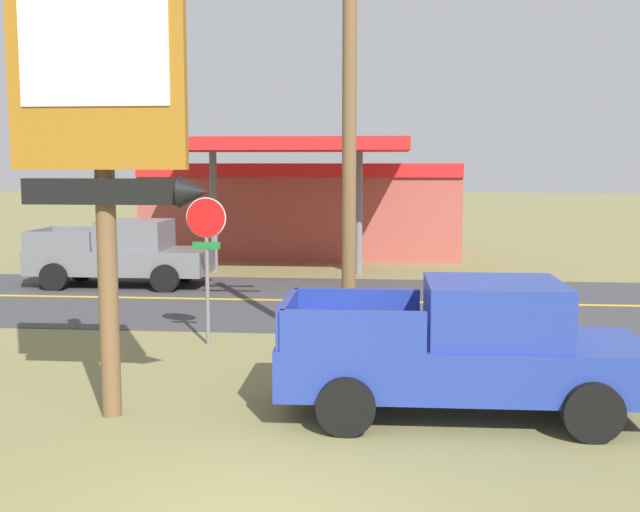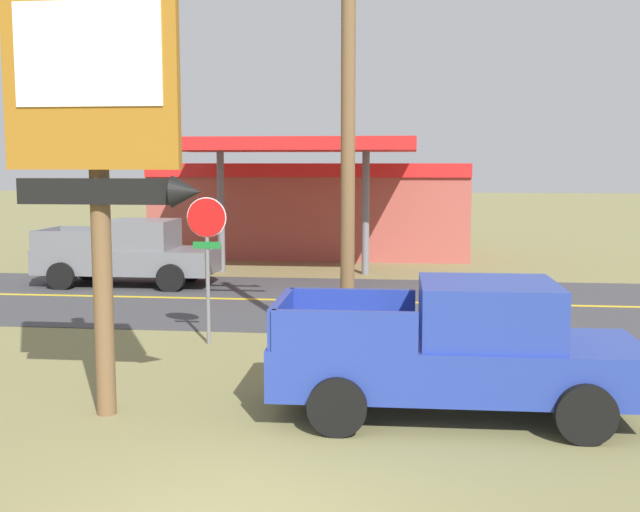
{
  "view_description": "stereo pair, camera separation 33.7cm",
  "coord_description": "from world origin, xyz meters",
  "px_view_note": "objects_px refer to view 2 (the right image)",
  "views": [
    {
      "loc": [
        1.44,
        -7.37,
        3.63
      ],
      "look_at": [
        0.0,
        8.0,
        1.8
      ],
      "focal_mm": 44.34,
      "sensor_mm": 36.0,
      "label": 1
    },
    {
      "loc": [
        1.78,
        -7.33,
        3.63
      ],
      "look_at": [
        0.0,
        8.0,
        1.8
      ],
      "focal_mm": 44.34,
      "sensor_mm": 36.0,
      "label": 2
    }
  ],
  "objects_px": {
    "gas_station": "(314,205)",
    "pickup_grey_on_road": "(130,253)",
    "pickup_blue_parked_on_lawn": "(459,350)",
    "stop_sign": "(207,244)",
    "utility_pole": "(348,114)",
    "motel_sign": "(98,122)"
  },
  "relations": [
    {
      "from": "stop_sign",
      "to": "pickup_blue_parked_on_lawn",
      "type": "height_order",
      "value": "stop_sign"
    },
    {
      "from": "gas_station",
      "to": "pickup_grey_on_road",
      "type": "relative_size",
      "value": 2.31
    },
    {
      "from": "pickup_grey_on_road",
      "to": "stop_sign",
      "type": "bearing_deg",
      "value": -59.28
    },
    {
      "from": "motel_sign",
      "to": "pickup_blue_parked_on_lawn",
      "type": "xyz_separation_m",
      "value": [
        5.01,
        0.63,
        -3.22
      ]
    },
    {
      "from": "motel_sign",
      "to": "utility_pole",
      "type": "distance_m",
      "value": 4.91
    },
    {
      "from": "utility_pole",
      "to": "motel_sign",
      "type": "bearing_deg",
      "value": -129.98
    },
    {
      "from": "gas_station",
      "to": "pickup_blue_parked_on_lawn",
      "type": "bearing_deg",
      "value": -77.11
    },
    {
      "from": "pickup_blue_parked_on_lawn",
      "to": "gas_station",
      "type": "bearing_deg",
      "value": 102.89
    },
    {
      "from": "motel_sign",
      "to": "pickup_blue_parked_on_lawn",
      "type": "distance_m",
      "value": 5.99
    },
    {
      "from": "motel_sign",
      "to": "gas_station",
      "type": "distance_m",
      "value": 20.79
    },
    {
      "from": "utility_pole",
      "to": "pickup_blue_parked_on_lawn",
      "type": "relative_size",
      "value": 1.61
    },
    {
      "from": "gas_station",
      "to": "pickup_blue_parked_on_lawn",
      "type": "distance_m",
      "value": 20.58
    },
    {
      "from": "pickup_blue_parked_on_lawn",
      "to": "pickup_grey_on_road",
      "type": "xyz_separation_m",
      "value": [
        -8.96,
        11.14,
        0.0
      ]
    },
    {
      "from": "utility_pole",
      "to": "stop_sign",
      "type": "bearing_deg",
      "value": 162.65
    },
    {
      "from": "utility_pole",
      "to": "pickup_blue_parked_on_lawn",
      "type": "xyz_separation_m",
      "value": [
        1.86,
        -3.13,
        -3.53
      ]
    },
    {
      "from": "stop_sign",
      "to": "utility_pole",
      "type": "height_order",
      "value": "utility_pole"
    },
    {
      "from": "pickup_grey_on_road",
      "to": "pickup_blue_parked_on_lawn",
      "type": "bearing_deg",
      "value": -51.18
    },
    {
      "from": "gas_station",
      "to": "pickup_grey_on_road",
      "type": "distance_m",
      "value": 9.96
    },
    {
      "from": "stop_sign",
      "to": "pickup_grey_on_road",
      "type": "distance_m",
      "value": 8.34
    },
    {
      "from": "gas_station",
      "to": "utility_pole",
      "type": "bearing_deg",
      "value": -80.85
    },
    {
      "from": "pickup_grey_on_road",
      "to": "gas_station",
      "type": "bearing_deg",
      "value": 63.79
    },
    {
      "from": "stop_sign",
      "to": "gas_station",
      "type": "bearing_deg",
      "value": 89.46
    }
  ]
}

